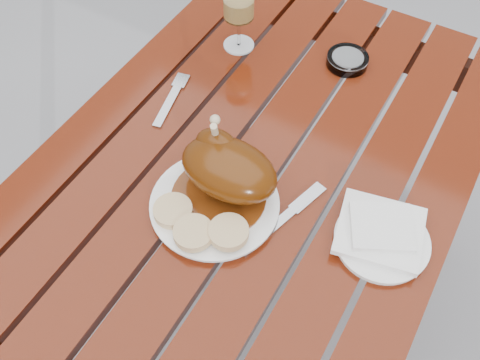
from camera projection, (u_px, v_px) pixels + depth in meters
name	position (u px, v px, depth m)	size (l,w,h in m)	color
ground	(250.00, 307.00, 1.68)	(60.00, 60.00, 0.00)	slate
table	(253.00, 249.00, 1.38)	(0.80, 1.20, 0.75)	#661F0C
dinner_plate	(215.00, 205.00, 1.00)	(0.24, 0.24, 0.02)	white
roast_duck	(227.00, 167.00, 0.98)	(0.19, 0.19, 0.14)	#59250A
bread_dumplings	(198.00, 225.00, 0.95)	(0.19, 0.10, 0.02)	#D4B281
wine_glass	(239.00, 16.00, 1.21)	(0.07, 0.07, 0.17)	#E1BA66
side_plate	(382.00, 241.00, 0.96)	(0.17, 0.17, 0.01)	white
napkin	(380.00, 231.00, 0.95)	(0.15, 0.14, 0.01)	white
ashtray	(347.00, 60.00, 1.23)	(0.10, 0.10, 0.02)	#B2B7BC
fork	(170.00, 102.00, 1.17)	(0.02, 0.15, 0.01)	gray
knife	(277.00, 224.00, 0.98)	(0.02, 0.18, 0.01)	gray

